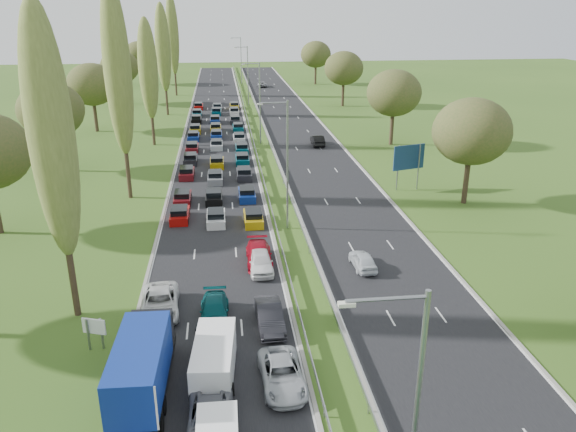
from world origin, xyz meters
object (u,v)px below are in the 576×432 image
near_car_2 (160,302)px  direction_sign (409,159)px  blue_lorry (143,364)px  white_van_rear (214,357)px  info_sign (94,330)px

near_car_2 → direction_sign: size_ratio=1.04×
blue_lorry → white_van_rear: bearing=22.6°
near_car_2 → info_sign: size_ratio=2.58×
info_sign → direction_sign: direction_sign is taller
near_car_2 → blue_lorry: 8.79m
direction_sign → white_van_rear: bearing=-124.1°
info_sign → blue_lorry: bearing=-53.4°
near_car_2 → blue_lorry: bearing=-93.4°
blue_lorry → info_sign: bearing=128.6°
blue_lorry → white_van_rear: blue_lorry is taller
blue_lorry → near_car_2: bearing=92.2°
info_sign → white_van_rear: bearing=-24.9°
blue_lorry → white_van_rear: 4.01m
blue_lorry → info_sign: size_ratio=4.20×
near_car_2 → direction_sign: 35.39m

